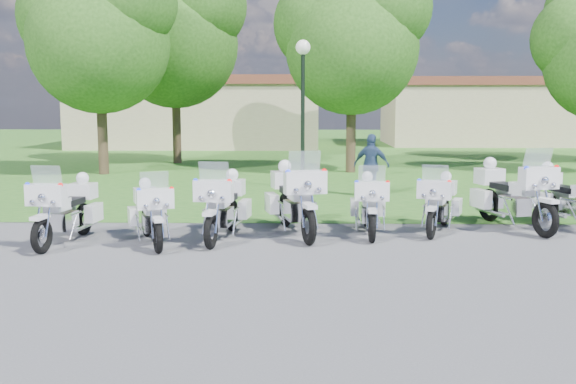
{
  "coord_description": "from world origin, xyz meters",
  "views": [
    {
      "loc": [
        0.12,
        -10.73,
        2.62
      ],
      "look_at": [
        -0.14,
        1.2,
        0.95
      ],
      "focal_mm": 40.0,
      "sensor_mm": 36.0,
      "label": 1
    }
  ],
  "objects_px": {
    "bystander_c": "(371,165)",
    "motorcycle_0": "(67,209)",
    "motorcycle_4": "(369,204)",
    "motorcycle_2": "(224,205)",
    "motorcycle_1": "(150,212)",
    "motorcycle_6": "(512,193)",
    "motorcycle_3": "(294,198)",
    "lamp_post": "(303,78)",
    "motorcycle_7": "(572,196)",
    "motorcycle_5": "(440,202)"
  },
  "relations": [
    {
      "from": "bystander_c",
      "to": "motorcycle_0",
      "type": "bearing_deg",
      "value": 67.45
    },
    {
      "from": "motorcycle_4",
      "to": "bystander_c",
      "type": "distance_m",
      "value": 5.15
    },
    {
      "from": "motorcycle_0",
      "to": "motorcycle_2",
      "type": "bearing_deg",
      "value": -164.95
    },
    {
      "from": "motorcycle_1",
      "to": "motorcycle_2",
      "type": "bearing_deg",
      "value": 179.03
    },
    {
      "from": "motorcycle_0",
      "to": "bystander_c",
      "type": "distance_m",
      "value": 8.8
    },
    {
      "from": "motorcycle_2",
      "to": "motorcycle_0",
      "type": "bearing_deg",
      "value": 15.72
    },
    {
      "from": "motorcycle_6",
      "to": "bystander_c",
      "type": "distance_m",
      "value": 5.09
    },
    {
      "from": "motorcycle_1",
      "to": "motorcycle_3",
      "type": "height_order",
      "value": "motorcycle_3"
    },
    {
      "from": "motorcycle_6",
      "to": "motorcycle_1",
      "type": "bearing_deg",
      "value": -5.35
    },
    {
      "from": "motorcycle_0",
      "to": "motorcycle_4",
      "type": "xyz_separation_m",
      "value": [
        5.78,
        0.97,
        -0.04
      ]
    },
    {
      "from": "lamp_post",
      "to": "bystander_c",
      "type": "distance_m",
      "value": 3.52
    },
    {
      "from": "motorcycle_0",
      "to": "lamp_post",
      "type": "height_order",
      "value": "lamp_post"
    },
    {
      "from": "motorcycle_4",
      "to": "motorcycle_7",
      "type": "xyz_separation_m",
      "value": [
        4.32,
        0.66,
        0.08
      ]
    },
    {
      "from": "motorcycle_2",
      "to": "bystander_c",
      "type": "xyz_separation_m",
      "value": [
        3.46,
        5.64,
        0.22
      ]
    },
    {
      "from": "motorcycle_2",
      "to": "motorcycle_4",
      "type": "xyz_separation_m",
      "value": [
        2.87,
        0.53,
        -0.05
      ]
    },
    {
      "from": "motorcycle_5",
      "to": "motorcycle_2",
      "type": "bearing_deg",
      "value": 31.95
    },
    {
      "from": "motorcycle_0",
      "to": "motorcycle_7",
      "type": "height_order",
      "value": "motorcycle_7"
    },
    {
      "from": "motorcycle_0",
      "to": "motorcycle_7",
      "type": "bearing_deg",
      "value": -164.33
    },
    {
      "from": "motorcycle_7",
      "to": "motorcycle_5",
      "type": "bearing_deg",
      "value": -13.26
    },
    {
      "from": "motorcycle_5",
      "to": "motorcycle_6",
      "type": "relative_size",
      "value": 0.81
    },
    {
      "from": "motorcycle_1",
      "to": "motorcycle_7",
      "type": "distance_m",
      "value": 8.66
    },
    {
      "from": "motorcycle_0",
      "to": "motorcycle_7",
      "type": "xyz_separation_m",
      "value": [
        10.09,
        1.62,
        0.04
      ]
    },
    {
      "from": "motorcycle_0",
      "to": "motorcycle_3",
      "type": "relative_size",
      "value": 0.9
    },
    {
      "from": "bystander_c",
      "to": "motorcycle_3",
      "type": "bearing_deg",
      "value": 91.79
    },
    {
      "from": "motorcycle_1",
      "to": "bystander_c",
      "type": "bearing_deg",
      "value": -148.99
    },
    {
      "from": "motorcycle_2",
      "to": "bystander_c",
      "type": "relative_size",
      "value": 1.33
    },
    {
      "from": "motorcycle_0",
      "to": "lamp_post",
      "type": "bearing_deg",
      "value": -113.5
    },
    {
      "from": "motorcycle_3",
      "to": "motorcycle_5",
      "type": "bearing_deg",
      "value": 171.16
    },
    {
      "from": "motorcycle_6",
      "to": "bystander_c",
      "type": "relative_size",
      "value": 1.43
    },
    {
      "from": "motorcycle_3",
      "to": "lamp_post",
      "type": "xyz_separation_m",
      "value": [
        0.17,
        6.8,
        2.62
      ]
    },
    {
      "from": "motorcycle_4",
      "to": "bystander_c",
      "type": "xyz_separation_m",
      "value": [
        0.59,
        5.1,
        0.27
      ]
    },
    {
      "from": "motorcycle_1",
      "to": "motorcycle_6",
      "type": "xyz_separation_m",
      "value": [
        7.23,
        1.66,
        0.13
      ]
    },
    {
      "from": "motorcycle_7",
      "to": "lamp_post",
      "type": "height_order",
      "value": "lamp_post"
    },
    {
      "from": "motorcycle_0",
      "to": "bystander_c",
      "type": "xyz_separation_m",
      "value": [
        6.37,
        6.07,
        0.23
      ]
    },
    {
      "from": "motorcycle_0",
      "to": "motorcycle_7",
      "type": "relative_size",
      "value": 0.99
    },
    {
      "from": "motorcycle_2",
      "to": "motorcycle_5",
      "type": "distance_m",
      "value": 4.41
    },
    {
      "from": "motorcycle_4",
      "to": "lamp_post",
      "type": "relative_size",
      "value": 0.48
    },
    {
      "from": "lamp_post",
      "to": "motorcycle_3",
      "type": "bearing_deg",
      "value": -91.47
    },
    {
      "from": "motorcycle_3",
      "to": "motorcycle_4",
      "type": "distance_m",
      "value": 1.51
    },
    {
      "from": "motorcycle_5",
      "to": "bystander_c",
      "type": "relative_size",
      "value": 1.15
    },
    {
      "from": "motorcycle_7",
      "to": "lamp_post",
      "type": "xyz_separation_m",
      "value": [
        -5.65,
        6.06,
        2.66
      ]
    },
    {
      "from": "motorcycle_4",
      "to": "bystander_c",
      "type": "relative_size",
      "value": 1.23
    },
    {
      "from": "motorcycle_4",
      "to": "motorcycle_5",
      "type": "relative_size",
      "value": 1.07
    },
    {
      "from": "motorcycle_1",
      "to": "motorcycle_3",
      "type": "distance_m",
      "value": 2.84
    },
    {
      "from": "motorcycle_1",
      "to": "bystander_c",
      "type": "height_order",
      "value": "bystander_c"
    },
    {
      "from": "motorcycle_4",
      "to": "motorcycle_3",
      "type": "bearing_deg",
      "value": 5.16
    },
    {
      "from": "motorcycle_0",
      "to": "motorcycle_6",
      "type": "height_order",
      "value": "motorcycle_6"
    },
    {
      "from": "motorcycle_7",
      "to": "motorcycle_4",
      "type": "bearing_deg",
      "value": -12.84
    },
    {
      "from": "motorcycle_2",
      "to": "motorcycle_7",
      "type": "xyz_separation_m",
      "value": [
        7.18,
        1.19,
        0.03
      ]
    },
    {
      "from": "motorcycle_1",
      "to": "motorcycle_4",
      "type": "bearing_deg",
      "value": 172.59
    }
  ]
}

